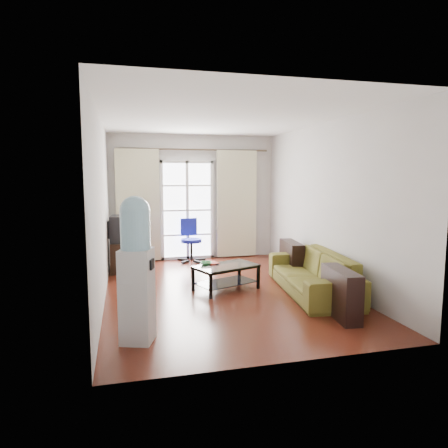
# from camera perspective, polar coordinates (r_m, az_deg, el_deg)

# --- Properties ---
(floor) EXTENTS (5.20, 5.20, 0.00)m
(floor) POSITION_cam_1_polar(r_m,az_deg,el_deg) (6.49, -0.31, -9.39)
(floor) COLOR #562214
(floor) RESTS_ON ground
(ceiling) EXTENTS (5.20, 5.20, 0.00)m
(ceiling) POSITION_cam_1_polar(r_m,az_deg,el_deg) (6.29, -0.32, 14.94)
(ceiling) COLOR white
(ceiling) RESTS_ON wall_back
(wall_back) EXTENTS (3.60, 0.02, 2.70)m
(wall_back) POSITION_cam_1_polar(r_m,az_deg,el_deg) (8.79, -4.38, 3.80)
(wall_back) COLOR beige
(wall_back) RESTS_ON floor
(wall_front) EXTENTS (3.60, 0.02, 2.70)m
(wall_front) POSITION_cam_1_polar(r_m,az_deg,el_deg) (3.78, 9.12, -0.28)
(wall_front) COLOR beige
(wall_front) RESTS_ON floor
(wall_left) EXTENTS (0.02, 5.20, 2.70)m
(wall_left) POSITION_cam_1_polar(r_m,az_deg,el_deg) (6.07, -17.05, 2.17)
(wall_left) COLOR beige
(wall_left) RESTS_ON floor
(wall_right) EXTENTS (0.02, 5.20, 2.70)m
(wall_right) POSITION_cam_1_polar(r_m,az_deg,el_deg) (6.90, 14.38, 2.78)
(wall_right) COLOR beige
(wall_right) RESTS_ON floor
(french_door) EXTENTS (1.16, 0.06, 2.15)m
(french_door) POSITION_cam_1_polar(r_m,az_deg,el_deg) (8.73, -5.27, 1.96)
(french_door) COLOR white
(french_door) RESTS_ON wall_back
(curtain_rod) EXTENTS (3.30, 0.04, 0.04)m
(curtain_rod) POSITION_cam_1_polar(r_m,az_deg,el_deg) (8.70, -4.32, 10.56)
(curtain_rod) COLOR #4C3F2D
(curtain_rod) RESTS_ON wall_back
(curtain_left) EXTENTS (0.90, 0.07, 2.35)m
(curtain_left) POSITION_cam_1_polar(r_m,az_deg,el_deg) (8.56, -12.18, 2.58)
(curtain_left) COLOR beige
(curtain_left) RESTS_ON curtain_rod
(curtain_right) EXTENTS (0.90, 0.07, 2.35)m
(curtain_right) POSITION_cam_1_polar(r_m,az_deg,el_deg) (8.89, 1.82, 2.88)
(curtain_right) COLOR beige
(curtain_right) RESTS_ON curtain_rod
(radiator) EXTENTS (0.64, 0.12, 0.64)m
(radiator) POSITION_cam_1_polar(r_m,az_deg,el_deg) (8.97, 0.84, -2.67)
(radiator) COLOR #9E9EA1
(radiator) RESTS_ON floor
(sofa) EXTENTS (2.37, 1.37, 0.63)m
(sofa) POSITION_cam_1_polar(r_m,az_deg,el_deg) (6.42, 12.43, -6.80)
(sofa) COLOR brown
(sofa) RESTS_ON floor
(coffee_table) EXTENTS (1.12, 0.88, 0.40)m
(coffee_table) POSITION_cam_1_polar(r_m,az_deg,el_deg) (6.43, 0.28, -7.17)
(coffee_table) COLOR silver
(coffee_table) RESTS_ON floor
(bowl) EXTENTS (0.26, 0.26, 0.05)m
(bowl) POSITION_cam_1_polar(r_m,az_deg,el_deg) (6.44, -2.58, -5.63)
(bowl) COLOR #318944
(bowl) RESTS_ON coffee_table
(book) EXTENTS (0.26, 0.29, 0.02)m
(book) POSITION_cam_1_polar(r_m,az_deg,el_deg) (6.48, -2.33, -5.66)
(book) COLOR maroon
(book) RESTS_ON coffee_table
(remote) EXTENTS (0.16, 0.06, 0.02)m
(remote) POSITION_cam_1_polar(r_m,az_deg,el_deg) (6.45, -1.48, -5.74)
(remote) COLOR black
(remote) RESTS_ON coffee_table
(tv_stand) EXTENTS (0.53, 0.79, 0.57)m
(tv_stand) POSITION_cam_1_polar(r_m,az_deg,el_deg) (7.97, -14.06, -4.41)
(tv_stand) COLOR black
(tv_stand) RESTS_ON floor
(crt_tv) EXTENTS (0.59, 0.58, 0.50)m
(crt_tv) POSITION_cam_1_polar(r_m,az_deg,el_deg) (7.83, -14.19, -0.65)
(crt_tv) COLOR black
(crt_tv) RESTS_ON tv_stand
(task_chair) EXTENTS (0.68, 0.68, 0.91)m
(task_chair) POSITION_cam_1_polar(r_m,az_deg,el_deg) (8.58, -4.75, -3.55)
(task_chair) COLOR black
(task_chair) RESTS_ON floor
(water_cooler) EXTENTS (0.42, 0.42, 1.61)m
(water_cooler) POSITION_cam_1_polar(r_m,az_deg,el_deg) (4.43, -12.42, -5.98)
(water_cooler) COLOR silver
(water_cooler) RESTS_ON floor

